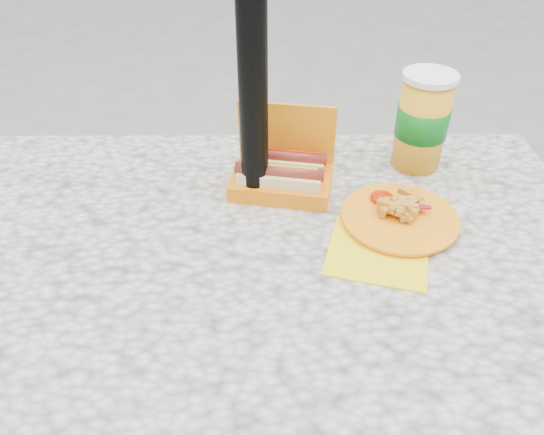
{
  "coord_description": "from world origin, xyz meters",
  "views": [
    {
      "loc": [
        0.03,
        -0.67,
        1.33
      ],
      "look_at": [
        0.03,
        0.03,
        0.8
      ],
      "focal_mm": 35.0,
      "sensor_mm": 36.0,
      "label": 1
    }
  ],
  "objects_px": {
    "umbrella_pole": "(251,6)",
    "fries_plate": "(398,218)",
    "soda_cup": "(422,121)",
    "hotdog_box": "(282,173)"
  },
  "relations": [
    {
      "from": "umbrella_pole",
      "to": "fries_plate",
      "type": "bearing_deg",
      "value": -19.2
    },
    {
      "from": "soda_cup",
      "to": "umbrella_pole",
      "type": "bearing_deg",
      "value": -161.05
    },
    {
      "from": "umbrella_pole",
      "to": "hotdog_box",
      "type": "xyz_separation_m",
      "value": [
        0.05,
        0.02,
        -0.32
      ]
    },
    {
      "from": "umbrella_pole",
      "to": "fries_plate",
      "type": "xyz_separation_m",
      "value": [
        0.25,
        -0.09,
        -0.34
      ]
    },
    {
      "from": "hotdog_box",
      "to": "fries_plate",
      "type": "bearing_deg",
      "value": -18.96
    },
    {
      "from": "umbrella_pole",
      "to": "fries_plate",
      "type": "relative_size",
      "value": 7.76
    },
    {
      "from": "umbrella_pole",
      "to": "fries_plate",
      "type": "distance_m",
      "value": 0.43
    },
    {
      "from": "fries_plate",
      "to": "hotdog_box",
      "type": "bearing_deg",
      "value": 150.9
    },
    {
      "from": "soda_cup",
      "to": "hotdog_box",
      "type": "bearing_deg",
      "value": -162.37
    },
    {
      "from": "umbrella_pole",
      "to": "hotdog_box",
      "type": "height_order",
      "value": "umbrella_pole"
    }
  ]
}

